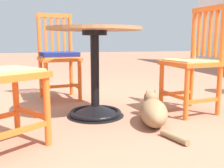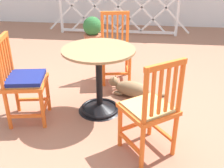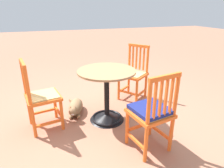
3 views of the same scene
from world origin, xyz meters
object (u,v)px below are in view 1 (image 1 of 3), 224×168
Objects in this scene: tabby_cat at (153,111)px; orange_chair_by_planter at (59,57)px; orange_chair_at_corner at (193,63)px; cafe_table at (95,82)px.

orange_chair_by_planter is at bearing -147.89° from tabby_cat.
orange_chair_at_corner and orange_chair_by_planter have the same top height.
tabby_cat is at bearing -63.77° from orange_chair_at_corner.
cafe_table is 0.83× the size of orange_chair_by_planter.
cafe_table is 1.02× the size of tabby_cat.
orange_chair_at_corner is 0.60m from tabby_cat.
orange_chair_at_corner is 1.00× the size of orange_chair_by_planter.
tabby_cat is at bearing 32.11° from orange_chair_by_planter.
orange_chair_by_planter is at bearing -126.65° from orange_chair_at_corner.
cafe_table is 0.83× the size of orange_chair_at_corner.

